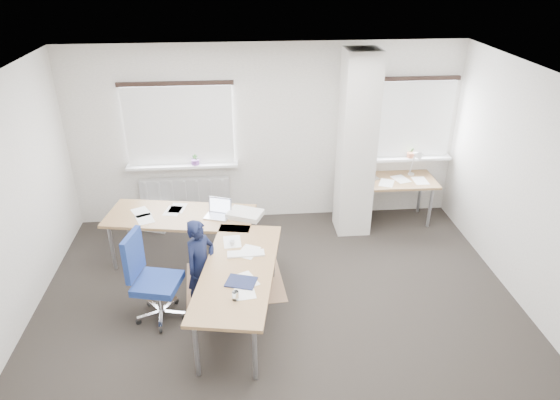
{
  "coord_description": "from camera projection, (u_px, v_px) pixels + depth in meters",
  "views": [
    {
      "loc": [
        -0.42,
        -4.81,
        3.98
      ],
      "look_at": [
        0.08,
        0.9,
        1.08
      ],
      "focal_mm": 32.0,
      "sensor_mm": 36.0,
      "label": 1
    }
  ],
  "objects": [
    {
      "name": "person",
      "position": [
        201.0,
        266.0,
        5.94
      ],
      "size": [
        0.51,
        0.52,
        1.2
      ],
      "primitive_type": "imported",
      "rotation": [
        0.0,
        0.0,
        0.84
      ],
      "color": "black",
      "rests_on": "ground"
    },
    {
      "name": "white_crate",
      "position": [
        155.0,
        219.0,
        7.9
      ],
      "size": [
        0.57,
        0.48,
        0.29
      ],
      "primitive_type": "cube",
      "rotation": [
        0.0,
        0.0,
        -0.35
      ],
      "color": "white",
      "rests_on": "ground"
    },
    {
      "name": "room_shell",
      "position": [
        292.0,
        165.0,
        5.73
      ],
      "size": [
        6.04,
        5.04,
        2.82
      ],
      "color": "beige",
      "rests_on": "ground"
    },
    {
      "name": "floor_mat",
      "position": [
        235.0,
        282.0,
        6.66
      ],
      "size": [
        1.34,
        1.16,
        0.01
      ],
      "primitive_type": "cube",
      "rotation": [
        0.0,
        0.0,
        0.07
      ],
      "color": "#967052",
      "rests_on": "ground"
    },
    {
      "name": "task_chair",
      "position": [
        156.0,
        296.0,
        5.88
      ],
      "size": [
        0.63,
        0.62,
        1.14
      ],
      "rotation": [
        0.0,
        0.0,
        -0.24
      ],
      "color": "navy",
      "rests_on": "ground"
    },
    {
      "name": "desk_side",
      "position": [
        391.0,
        182.0,
        7.86
      ],
      "size": [
        1.41,
        0.72,
        1.22
      ],
      "rotation": [
        0.0,
        0.0,
        -0.01
      ],
      "color": "brown",
      "rests_on": "ground"
    },
    {
      "name": "desk_main",
      "position": [
        211.0,
        242.0,
        6.25
      ],
      "size": [
        2.4,
        2.98,
        0.96
      ],
      "rotation": [
        0.0,
        0.0,
        -0.17
      ],
      "color": "brown",
      "rests_on": "ground"
    },
    {
      "name": "ground",
      "position": [
        280.0,
        312.0,
        6.11
      ],
      "size": [
        6.0,
        6.0,
        0.0
      ],
      "primitive_type": "plane",
      "color": "black",
      "rests_on": "ground"
    }
  ]
}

